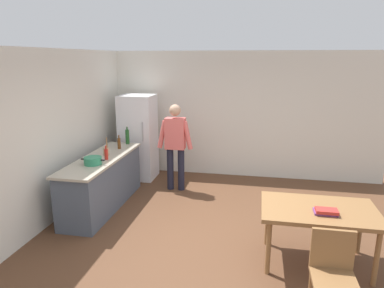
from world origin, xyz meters
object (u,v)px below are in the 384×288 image
bottle_beer_brown (119,143)px  book_stack (326,212)px  person (175,142)px  chair (333,270)px  utensil_jar (106,151)px  cooking_pot (93,161)px  dining_table (319,214)px  bottle_wine_green (127,137)px  bottle_sauce_red (106,154)px  refrigerator (138,137)px

bottle_beer_brown → book_stack: size_ratio=0.97×
person → chair: 3.93m
person → utensil_jar: (-1.02, -0.90, 0.00)m
cooking_pot → bottle_beer_brown: size_ratio=1.54×
dining_table → bottle_wine_green: bearing=147.5°
cooking_pot → utensil_jar: 0.54m
bottle_sauce_red → book_stack: bearing=-19.1°
dining_table → chair: 0.98m
dining_table → bottle_sauce_red: 3.42m
chair → bottle_beer_brown: 4.29m
book_stack → dining_table: bearing=109.4°
chair → bottle_wine_green: bearing=137.0°
dining_table → bottle_wine_green: (-3.31, 2.11, 0.37)m
dining_table → cooking_pot: 3.44m
utensil_jar → book_stack: 3.70m
dining_table → bottle_beer_brown: (-3.32, 1.71, 0.33)m
chair → bottle_sauce_red: bearing=148.8°
dining_table → chair: bearing=-90.0°
utensil_jar → bottle_wine_green: bearing=86.3°
refrigerator → bottle_wine_green: 0.61m
bottle_sauce_red → bottle_wine_green: bottle_wine_green is taller
refrigerator → utensil_jar: bearing=-92.7°
dining_table → person: bearing=137.6°
bottle_sauce_red → book_stack: bottle_sauce_red is taller
utensil_jar → bottle_wine_green: bottle_wine_green is taller
dining_table → utensil_jar: bearing=159.7°
chair → utensil_jar: utensil_jar is taller
person → book_stack: (2.40, -2.29, -0.20)m
person → chair: size_ratio=1.87×
utensil_jar → bottle_wine_green: (0.06, 0.86, 0.07)m
bottle_wine_green → book_stack: bearing=-33.8°
dining_table → cooking_pot: (-3.35, 0.71, 0.29)m
bottle_wine_green → book_stack: bottle_wine_green is taller
cooking_pot → bottle_wine_green: 1.40m
book_stack → bottle_sauce_red: bearing=160.9°
person → cooking_pot: 1.75m
cooking_pot → book_stack: bearing=-14.1°
cooking_pot → book_stack: (3.40, -0.86, -0.18)m
person → utensil_jar: 1.36m
bottle_sauce_red → utensil_jar: bearing=114.5°
bottle_sauce_red → bottle_wine_green: bearing=93.0°
chair → bottle_beer_brown: (-3.32, 2.68, 0.47)m
dining_table → bottle_sauce_red: size_ratio=5.83×
bottle_wine_green → bottle_sauce_red: bearing=-87.0°
cooking_pot → chair: bearing=-26.6°
refrigerator → book_stack: refrigerator is taller
chair → book_stack: bearing=86.4°
chair → bottle_wine_green: 4.55m
cooking_pot → bottle_beer_brown: bearing=88.4°
chair → utensil_jar: (-3.37, 2.22, 0.44)m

